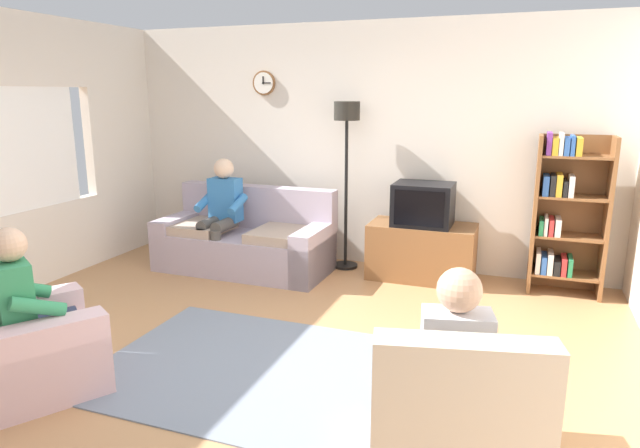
{
  "coord_description": "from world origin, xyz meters",
  "views": [
    {
      "loc": [
        1.79,
        -3.45,
        1.94
      ],
      "look_at": [
        0.16,
        0.92,
        0.84
      ],
      "focal_mm": 31.24,
      "sensor_mm": 36.0,
      "label": 1
    }
  ],
  "objects_px": {
    "person_in_left_armchair": "(31,303)",
    "tv": "(423,204)",
    "tv_stand": "(422,251)",
    "floor_lamp": "(347,139)",
    "person_on_couch": "(221,209)",
    "armchair_near_bookshelf": "(451,424)",
    "couch": "(246,242)",
    "bookshelf": "(565,211)",
    "armchair_near_window": "(22,351)",
    "person_in_right_armchair": "(453,359)"
  },
  "relations": [
    {
      "from": "couch",
      "to": "armchair_near_window",
      "type": "height_order",
      "value": "same"
    },
    {
      "from": "tv",
      "to": "person_on_couch",
      "type": "height_order",
      "value": "person_on_couch"
    },
    {
      "from": "couch",
      "to": "bookshelf",
      "type": "bearing_deg",
      "value": 7.45
    },
    {
      "from": "armchair_near_bookshelf",
      "to": "couch",
      "type": "bearing_deg",
      "value": 133.78
    },
    {
      "from": "tv_stand",
      "to": "person_in_right_armchair",
      "type": "height_order",
      "value": "person_in_right_armchair"
    },
    {
      "from": "person_on_couch",
      "to": "couch",
      "type": "bearing_deg",
      "value": 25.06
    },
    {
      "from": "person_in_left_armchair",
      "to": "person_in_right_armchair",
      "type": "height_order",
      "value": "same"
    },
    {
      "from": "floor_lamp",
      "to": "armchair_near_window",
      "type": "height_order",
      "value": "floor_lamp"
    },
    {
      "from": "bookshelf",
      "to": "person_in_left_armchair",
      "type": "height_order",
      "value": "bookshelf"
    },
    {
      "from": "person_in_right_armchair",
      "to": "armchair_near_bookshelf",
      "type": "bearing_deg",
      "value": -76.98
    },
    {
      "from": "person_on_couch",
      "to": "armchair_near_window",
      "type": "bearing_deg",
      "value": -87.84
    },
    {
      "from": "person_in_right_armchair",
      "to": "person_in_left_armchair",
      "type": "bearing_deg",
      "value": -176.71
    },
    {
      "from": "armchair_near_window",
      "to": "person_in_left_armchair",
      "type": "relative_size",
      "value": 1.05
    },
    {
      "from": "bookshelf",
      "to": "armchair_near_bookshelf",
      "type": "distance_m",
      "value": 3.27
    },
    {
      "from": "armchair_near_bookshelf",
      "to": "person_in_right_armchair",
      "type": "relative_size",
      "value": 0.93
    },
    {
      "from": "armchair_near_bookshelf",
      "to": "person_on_couch",
      "type": "height_order",
      "value": "person_on_couch"
    },
    {
      "from": "bookshelf",
      "to": "person_in_left_armchair",
      "type": "relative_size",
      "value": 1.41
    },
    {
      "from": "person_on_couch",
      "to": "person_in_left_armchair",
      "type": "height_order",
      "value": "person_on_couch"
    },
    {
      "from": "couch",
      "to": "person_on_couch",
      "type": "bearing_deg",
      "value": -154.94
    },
    {
      "from": "floor_lamp",
      "to": "person_in_right_armchair",
      "type": "xyz_separation_m",
      "value": [
        1.58,
        -3.11,
        -0.85
      ]
    },
    {
      "from": "floor_lamp",
      "to": "person_on_couch",
      "type": "bearing_deg",
      "value": -155.77
    },
    {
      "from": "floor_lamp",
      "to": "person_on_couch",
      "type": "xyz_separation_m",
      "value": [
        -1.26,
        -0.57,
        -0.75
      ]
    },
    {
      "from": "person_on_couch",
      "to": "person_in_right_armchair",
      "type": "xyz_separation_m",
      "value": [
        2.84,
        -2.54,
        -0.09
      ]
    },
    {
      "from": "tv_stand",
      "to": "floor_lamp",
      "type": "relative_size",
      "value": 0.59
    },
    {
      "from": "bookshelf",
      "to": "person_on_couch",
      "type": "xyz_separation_m",
      "value": [
        -3.5,
        -0.54,
        -0.12
      ]
    },
    {
      "from": "tv",
      "to": "floor_lamp",
      "type": "relative_size",
      "value": 0.32
    },
    {
      "from": "couch",
      "to": "person_on_couch",
      "type": "distance_m",
      "value": 0.47
    },
    {
      "from": "tv",
      "to": "tv_stand",
      "type": "bearing_deg",
      "value": 90.0
    },
    {
      "from": "couch",
      "to": "person_in_right_armchair",
      "type": "xyz_separation_m",
      "value": [
        2.6,
        -2.65,
        0.29
      ]
    },
    {
      "from": "armchair_near_bookshelf",
      "to": "person_on_couch",
      "type": "bearing_deg",
      "value": 137.42
    },
    {
      "from": "floor_lamp",
      "to": "person_in_right_armchair",
      "type": "bearing_deg",
      "value": -63.11
    },
    {
      "from": "tv",
      "to": "person_on_couch",
      "type": "xyz_separation_m",
      "value": [
        -2.14,
        -0.44,
        -0.11
      ]
    },
    {
      "from": "couch",
      "to": "armchair_near_window",
      "type": "distance_m",
      "value": 2.88
    },
    {
      "from": "armchair_near_bookshelf",
      "to": "person_in_left_armchair",
      "type": "relative_size",
      "value": 0.93
    },
    {
      "from": "person_in_left_armchair",
      "to": "person_in_right_armchair",
      "type": "bearing_deg",
      "value": 3.29
    },
    {
      "from": "couch",
      "to": "armchair_near_bookshelf",
      "type": "bearing_deg",
      "value": -46.22
    },
    {
      "from": "bookshelf",
      "to": "person_on_couch",
      "type": "relative_size",
      "value": 1.27
    },
    {
      "from": "couch",
      "to": "person_in_left_armchair",
      "type": "bearing_deg",
      "value": -91.71
    },
    {
      "from": "couch",
      "to": "armchair_near_bookshelf",
      "type": "relative_size",
      "value": 1.84
    },
    {
      "from": "person_in_left_armchair",
      "to": "tv",
      "type": "bearing_deg",
      "value": 57.61
    },
    {
      "from": "tv_stand",
      "to": "floor_lamp",
      "type": "distance_m",
      "value": 1.45
    },
    {
      "from": "tv_stand",
      "to": "tv",
      "type": "xyz_separation_m",
      "value": [
        0.0,
        -0.02,
        0.52
      ]
    },
    {
      "from": "armchair_near_bookshelf",
      "to": "person_in_left_armchair",
      "type": "bearing_deg",
      "value": -178.58
    },
    {
      "from": "tv_stand",
      "to": "floor_lamp",
      "type": "bearing_deg",
      "value": 173.58
    },
    {
      "from": "couch",
      "to": "person_in_left_armchair",
      "type": "xyz_separation_m",
      "value": [
        -0.08,
        -2.8,
        0.29
      ]
    },
    {
      "from": "floor_lamp",
      "to": "armchair_near_bookshelf",
      "type": "relative_size",
      "value": 1.78
    },
    {
      "from": "tv_stand",
      "to": "person_on_couch",
      "type": "height_order",
      "value": "person_on_couch"
    },
    {
      "from": "floor_lamp",
      "to": "armchair_near_bookshelf",
      "type": "xyz_separation_m",
      "value": [
        1.6,
        -3.19,
        -1.16
      ]
    },
    {
      "from": "bookshelf",
      "to": "floor_lamp",
      "type": "height_order",
      "value": "floor_lamp"
    },
    {
      "from": "tv",
      "to": "bookshelf",
      "type": "height_order",
      "value": "bookshelf"
    }
  ]
}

